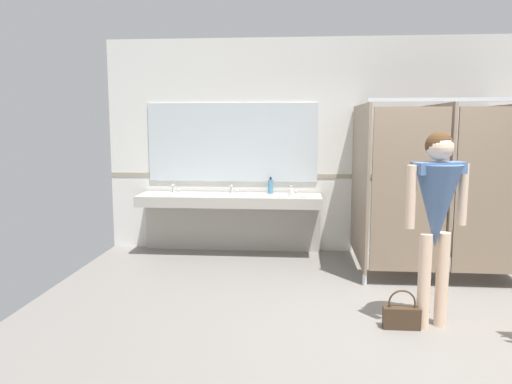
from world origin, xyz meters
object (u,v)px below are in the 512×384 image
(handbag, at_px, (402,316))
(soap_dispenser, at_px, (271,186))
(paper_cup, at_px, (291,193))
(person_standing, at_px, (437,205))

(handbag, xyz_separation_m, soap_dispenser, (-1.28, 2.50, 0.81))
(handbag, relative_size, soap_dispenser, 1.55)
(handbag, xyz_separation_m, paper_cup, (-1.00, 2.24, 0.76))
(person_standing, height_order, soap_dispenser, person_standing)
(handbag, height_order, soap_dispenser, soap_dispenser)
(soap_dispenser, xyz_separation_m, paper_cup, (0.29, -0.26, -0.05))
(handbag, distance_m, soap_dispenser, 2.93)
(person_standing, bearing_deg, paper_cup, 120.23)
(person_standing, xyz_separation_m, soap_dispenser, (-1.55, 2.44, -0.17))
(handbag, relative_size, paper_cup, 3.38)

